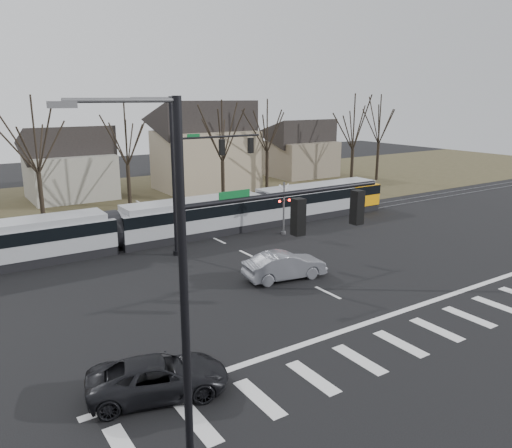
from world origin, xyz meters
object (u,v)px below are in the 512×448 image
sedan (285,266)px  suv (158,377)px  rail_crossing_signal (284,210)px  tram (192,217)px

sedan → suv: sedan is taller
sedan → suv: 12.58m
sedan → suv: size_ratio=0.93×
rail_crossing_signal → tram: bearing=152.3°
tram → suv: 20.54m
suv → rail_crossing_signal: size_ratio=1.33×
sedan → rail_crossing_signal: bearing=-27.5°
tram → sedan: bearing=-87.6°
tram → rail_crossing_signal: bearing=-27.7°
suv → tram: bearing=-12.9°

